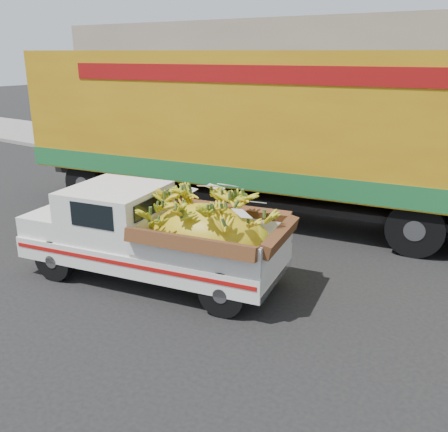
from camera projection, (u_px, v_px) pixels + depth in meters
The scene contains 6 objects.
ground at pixel (196, 295), 8.14m from camera, with size 100.00×100.00×0.00m, color black.
curb at pixel (350, 198), 13.22m from camera, with size 60.00×0.25×0.15m, color gray.
sidewalk at pixel (377, 182), 14.85m from camera, with size 60.00×4.00×0.14m, color gray.
building_left at pixel (255, 80), 23.05m from camera, with size 18.00×6.00×5.00m, color gray.
pickup_truck at pixel (170, 236), 8.34m from camera, with size 4.73×2.54×1.58m.
semi_trailer at pixel (266, 128), 11.33m from camera, with size 12.08×4.49×3.80m.
Camera 1 is at (4.61, -5.71, 3.78)m, focal length 40.00 mm.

